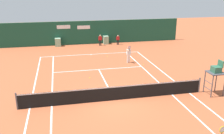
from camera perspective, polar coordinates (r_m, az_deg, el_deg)
name	(u,v)px	position (r m, az deg, el deg)	size (l,w,h in m)	color
ground_plane	(113,96)	(16.71, 0.21, -6.78)	(80.00, 80.00, 0.01)	#B25633
tennis_net	(115,93)	(15.99, 0.66, -5.97)	(12.10, 0.10, 1.07)	#4C4C51
sponsor_back_wall	(85,33)	(31.87, -6.30, 7.80)	(25.00, 1.02, 2.95)	#194C38
umpire_chair	(216,72)	(17.88, 22.83, -1.06)	(1.00, 1.00, 2.39)	#47474C
player_on_baseline	(129,53)	(23.81, 3.85, 3.20)	(0.50, 0.75, 1.79)	white
ball_kid_left_post	(100,39)	(30.93, -2.73, 6.37)	(0.45, 0.19, 1.36)	black
ball_kid_centre_post	(118,39)	(31.39, 1.37, 6.43)	(0.41, 0.19, 1.24)	black
tennis_ball_near_service_line	(144,64)	(23.55, 7.29, 0.63)	(0.07, 0.07, 0.07)	#CCE033
tennis_ball_by_sideline	(107,56)	(26.09, -1.10, 2.50)	(0.07, 0.07, 0.07)	#CCE033
tennis_ball_mid_court	(90,78)	(20.01, -5.16, -2.47)	(0.07, 0.07, 0.07)	#CCE033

